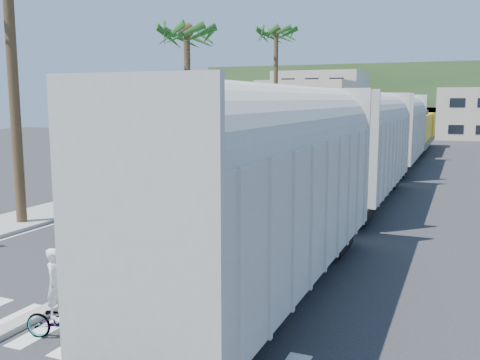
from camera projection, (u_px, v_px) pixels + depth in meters
name	position (u px, v px, depth m)	size (l,w,h in m)	color
ground	(79.00, 297.00, 14.89)	(140.00, 140.00, 0.00)	#28282B
sidewalk	(205.00, 170.00, 40.93)	(3.00, 90.00, 0.15)	gray
rails	(391.00, 175.00, 38.51)	(1.56, 100.00, 0.06)	black
median	(292.00, 187.00, 33.08)	(0.45, 60.00, 0.85)	gray
crosswalk	(25.00, 324.00, 13.07)	(14.00, 2.20, 0.01)	silver
lane_markings	(284.00, 175.00, 38.51)	(9.42, 90.00, 0.01)	silver
freight_train	(382.00, 141.00, 33.11)	(3.00, 60.94, 5.85)	beige
palm_trees	(194.00, 21.00, 37.07)	(3.50, 37.20, 13.75)	brown
buildings	(352.00, 106.00, 82.03)	(38.00, 27.00, 10.00)	#BEB097
hillside	(413.00, 96.00, 105.18)	(80.00, 20.00, 12.00)	#385628
car_lead	(116.00, 207.00, 23.28)	(2.07, 4.64, 1.55)	black
car_second	(190.00, 185.00, 28.95)	(2.28, 5.24, 1.67)	black
car_third	(233.00, 177.00, 32.62)	(2.50, 5.38, 1.52)	black
car_rear	(271.00, 166.00, 38.34)	(2.35, 5.09, 1.41)	#929496
cyclist	(60.00, 311.00, 12.14)	(1.29, 1.98, 2.14)	#9EA0A5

